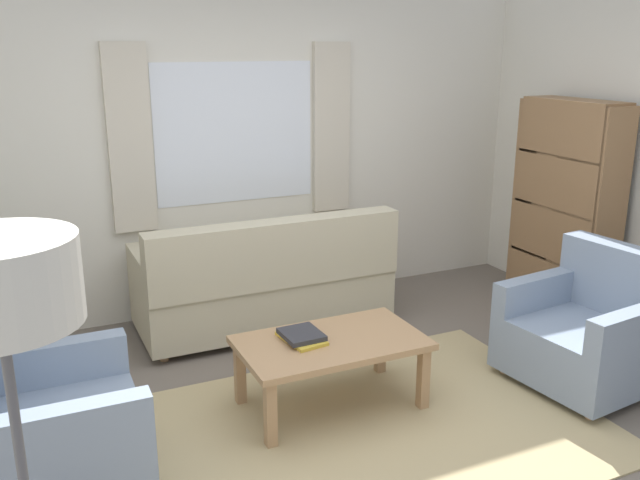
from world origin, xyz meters
TOP-DOWN VIEW (x-y plane):
  - ground_plane at (0.00, 0.00)m, footprint 6.24×6.24m
  - wall_back at (0.00, 2.26)m, footprint 5.32×0.12m
  - window_with_curtains at (0.00, 2.18)m, footprint 1.98×0.07m
  - area_rug at (0.00, 0.00)m, footprint 2.71×1.87m
  - couch at (0.01, 1.62)m, footprint 1.90×0.82m
  - armchair_left at (-1.67, 0.15)m, footprint 0.83×0.85m
  - armchair_right at (1.61, -0.07)m, footprint 0.91×0.93m
  - coffee_table at (-0.05, 0.34)m, footprint 1.10×0.64m
  - book_stack_on_table at (-0.21, 0.41)m, footprint 0.23×0.33m
  - bookshelf at (2.35, 0.98)m, footprint 0.30×0.94m
  - standing_lamp at (-1.74, -1.12)m, footprint 0.44×0.44m

SIDE VIEW (x-z plane):
  - ground_plane at x=0.00m, z-range 0.00..0.00m
  - area_rug at x=0.00m, z-range 0.00..0.01m
  - armchair_left at x=-1.67m, z-range -0.09..0.79m
  - armchair_right at x=1.61m, z-range -0.09..0.79m
  - couch at x=0.01m, z-range -0.09..0.83m
  - coffee_table at x=-0.05m, z-range 0.16..0.60m
  - book_stack_on_table at x=-0.21m, z-range 0.44..0.49m
  - bookshelf at x=2.35m, z-range 0.02..1.74m
  - wall_back at x=0.00m, z-range 0.00..2.60m
  - standing_lamp at x=-1.74m, z-range 0.61..2.26m
  - window_with_curtains at x=0.00m, z-range 0.75..2.15m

